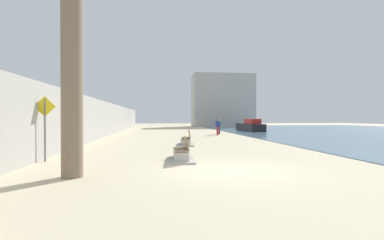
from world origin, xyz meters
name	(u,v)px	position (x,y,z in m)	size (l,w,h in m)	color
ground_plane	(182,136)	(0.00, 18.00, 0.00)	(120.00, 120.00, 0.00)	beige
seawall	(103,119)	(-7.50, 18.00, 1.63)	(0.80, 64.00, 3.25)	#ADAAA3
bench_near	(182,155)	(-1.35, 2.30, 0.23)	(1.20, 2.15, 0.98)	#ADAAA3
bench_far	(186,141)	(-0.51, 8.80, 0.23)	(1.34, 2.21, 0.98)	#ADAAA3
person_walking	(219,125)	(4.19, 20.39, 0.95)	(0.48, 0.31, 1.65)	#333338
person_standing	(218,125)	(3.67, 18.68, 0.98)	(0.37, 0.43, 1.69)	#B22D33
boat_distant	(250,126)	(10.00, 27.34, 0.65)	(1.96, 7.82, 1.58)	black
pedestrian_sign	(45,121)	(-6.86, 2.68, 1.65)	(0.85, 0.08, 2.65)	slate
harbor_building	(222,101)	(10.49, 46.00, 5.19)	(12.00, 6.00, 10.38)	#ADAAA3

